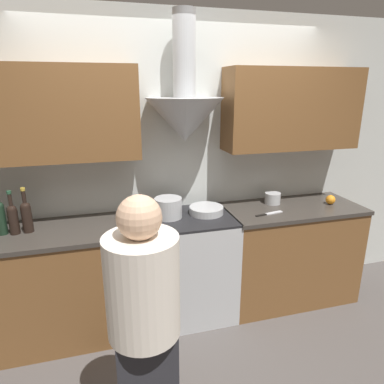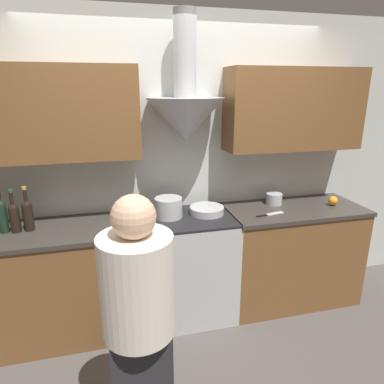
# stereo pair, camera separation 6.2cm
# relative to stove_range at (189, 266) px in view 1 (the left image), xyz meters

# --- Properties ---
(ground_plane) EXTENTS (12.00, 12.00, 0.00)m
(ground_plane) POSITION_rel_stove_range_xyz_m (0.00, -0.30, -0.47)
(ground_plane) COLOR #4C4744
(wall_back) EXTENTS (8.40, 0.63, 2.60)m
(wall_back) POSITION_rel_stove_range_xyz_m (-0.02, 0.26, 1.01)
(wall_back) COLOR silver
(wall_back) RESTS_ON ground_plane
(counter_left) EXTENTS (1.35, 0.62, 0.94)m
(counter_left) POSITION_rel_stove_range_xyz_m (-1.03, -0.00, -0.00)
(counter_left) COLOR brown
(counter_left) RESTS_ON ground_plane
(counter_right) EXTENTS (1.25, 0.62, 0.94)m
(counter_right) POSITION_rel_stove_range_xyz_m (0.99, -0.00, -0.00)
(counter_right) COLOR brown
(counter_right) RESTS_ON ground_plane
(stove_range) EXTENTS (0.75, 0.60, 0.94)m
(stove_range) POSITION_rel_stove_range_xyz_m (0.00, 0.00, 0.00)
(stove_range) COLOR #B7BABC
(stove_range) RESTS_ON ground_plane
(wine_bottle_2) EXTENTS (0.07, 0.07, 0.37)m
(wine_bottle_2) POSITION_rel_stove_range_xyz_m (-1.43, 0.03, 0.61)
(wine_bottle_2) COLOR black
(wine_bottle_2) RESTS_ON counter_left
(wine_bottle_3) EXTENTS (0.07, 0.07, 0.33)m
(wine_bottle_3) POSITION_rel_stove_range_xyz_m (-1.34, 0.01, 0.59)
(wine_bottle_3) COLOR black
(wine_bottle_3) RESTS_ON counter_left
(wine_bottle_4) EXTENTS (0.08, 0.08, 0.35)m
(wine_bottle_4) POSITION_rel_stove_range_xyz_m (-1.25, 0.02, 0.60)
(wine_bottle_4) COLOR black
(wine_bottle_4) RESTS_ON counter_left
(stock_pot) EXTENTS (0.23, 0.23, 0.17)m
(stock_pot) POSITION_rel_stove_range_xyz_m (-0.17, 0.04, 0.55)
(stock_pot) COLOR #B7BABC
(stock_pot) RESTS_ON stove_range
(mixing_bowl) EXTENTS (0.30, 0.30, 0.06)m
(mixing_bowl) POSITION_rel_stove_range_xyz_m (0.17, 0.04, 0.50)
(mixing_bowl) COLOR #B7BABC
(mixing_bowl) RESTS_ON stove_range
(orange_fruit) EXTENTS (0.09, 0.09, 0.09)m
(orange_fruit) POSITION_rel_stove_range_xyz_m (1.36, -0.04, 0.51)
(orange_fruit) COLOR orange
(orange_fruit) RESTS_ON counter_right
(saucepan) EXTENTS (0.15, 0.15, 0.10)m
(saucepan) POSITION_rel_stove_range_xyz_m (0.85, 0.13, 0.52)
(saucepan) COLOR #B7BABC
(saucepan) RESTS_ON counter_right
(chefs_knife) EXTENTS (0.27, 0.08, 0.01)m
(chefs_knife) POSITION_rel_stove_range_xyz_m (0.69, -0.12, 0.47)
(chefs_knife) COLOR silver
(chefs_knife) RESTS_ON counter_right
(person_foreground_left) EXTENTS (0.36, 0.36, 1.53)m
(person_foreground_left) POSITION_rel_stove_range_xyz_m (-0.54, -1.15, 0.36)
(person_foreground_left) COLOR #28282D
(person_foreground_left) RESTS_ON ground_plane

